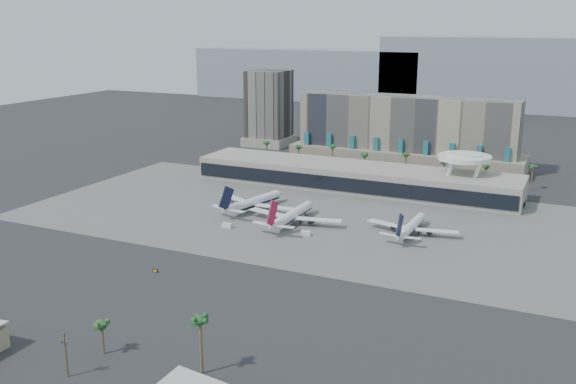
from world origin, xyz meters
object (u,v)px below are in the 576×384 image
at_px(utility_pole, 65,351).
at_px(service_vehicle_a, 227,225).
at_px(airliner_left, 254,202).
at_px(taxiway_sign, 155,271).
at_px(service_vehicle_b, 306,233).
at_px(airliner_right, 411,226).
at_px(airliner_centre, 292,215).

distance_m(utility_pole, service_vehicle_a, 121.77).
xyz_separation_m(airliner_left, service_vehicle_a, (2.08, -28.46, -2.91)).
relative_size(service_vehicle_a, taxiway_sign, 1.88).
bearing_deg(taxiway_sign, utility_pole, -72.26).
height_order(service_vehicle_a, service_vehicle_b, service_vehicle_a).
bearing_deg(service_vehicle_a, utility_pole, -78.38).
xyz_separation_m(airliner_left, airliner_right, (75.08, -4.10, -0.45)).
bearing_deg(airliner_right, airliner_left, 178.59).
distance_m(airliner_left, airliner_centre, 27.49).
bearing_deg(taxiway_sign, airliner_right, 47.21).
xyz_separation_m(utility_pole, taxiway_sign, (-21.79, 65.30, -6.64)).
distance_m(airliner_centre, taxiway_sign, 73.55).
bearing_deg(airliner_centre, utility_pole, -88.60).
distance_m(airliner_left, service_vehicle_b, 43.54).
relative_size(service_vehicle_a, service_vehicle_b, 1.15).
distance_m(airliner_centre, service_vehicle_b, 16.90).
height_order(airliner_left, airliner_right, airliner_left).
bearing_deg(airliner_right, service_vehicle_a, -159.83).
height_order(airliner_right, service_vehicle_b, airliner_right).
xyz_separation_m(service_vehicle_a, service_vehicle_b, (34.29, 4.70, -0.08)).
xyz_separation_m(airliner_left, airliner_centre, (24.85, -11.76, 0.02)).
bearing_deg(utility_pole, airliner_centre, 90.58).
distance_m(airliner_left, service_vehicle_a, 28.68).
bearing_deg(airliner_right, taxiway_sign, -130.36).
distance_m(utility_pole, service_vehicle_b, 124.46).
height_order(airliner_centre, service_vehicle_a, airliner_centre).
distance_m(service_vehicle_a, taxiway_sign, 53.94).
height_order(service_vehicle_b, taxiway_sign, service_vehicle_b).
bearing_deg(airliner_right, airliner_centre, -169.61).
bearing_deg(airliner_left, airliner_centre, -12.93).
xyz_separation_m(airliner_centre, airliner_right, (50.24, 7.66, -0.48)).
distance_m(service_vehicle_b, taxiway_sign, 66.73).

